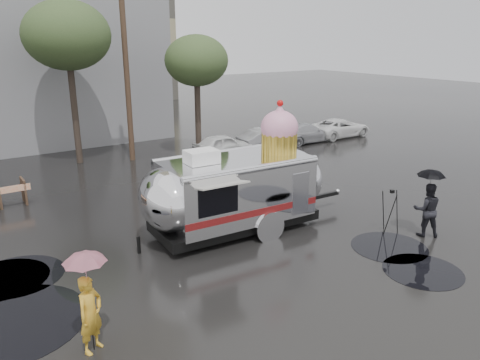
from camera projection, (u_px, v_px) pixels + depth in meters
ground at (243, 281)px, 12.62m from camera, size 120.00×120.00×0.00m
puddles at (141, 284)px, 12.45m from camera, size 13.44×8.52×0.01m
utility_pole at (127, 71)px, 23.66m from camera, size 1.60×0.28×9.00m
tree_mid at (67, 36)px, 22.60m from camera, size 4.20×4.20×8.03m
tree_right at (196, 61)px, 24.63m from camera, size 3.36×3.36×6.42m
parked_cars at (290, 133)px, 28.23m from camera, size 13.20×1.90×1.50m
airstream_trailer at (238, 187)px, 15.53m from camera, size 8.15×3.21×4.39m
person_left at (91, 314)px, 9.62m from camera, size 0.74×0.67×1.70m
umbrella_pink at (85, 268)px, 9.30m from camera, size 1.07×1.07×2.28m
person_right at (427, 210)px, 15.27m from camera, size 0.97×0.92×1.80m
umbrella_black at (431, 180)px, 14.97m from camera, size 1.09×1.09×2.29m
tripod at (391, 207)px, 15.50m from camera, size 0.62×0.58×1.51m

